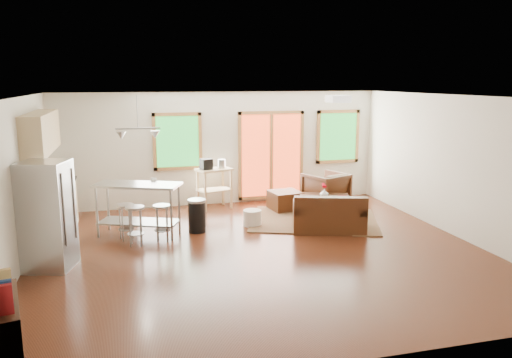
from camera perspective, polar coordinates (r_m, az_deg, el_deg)
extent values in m
cube|color=#34150B|center=(8.57, 0.51, -8.34)|extent=(7.50, 7.00, 0.02)
cube|color=silver|center=(8.07, 0.55, 9.45)|extent=(7.50, 7.00, 0.02)
cube|color=beige|center=(11.60, -4.03, 3.49)|extent=(7.50, 0.02, 2.60)
cube|color=beige|center=(8.11, -26.05, -1.03)|extent=(0.02, 7.00, 2.60)
cube|color=beige|center=(9.88, 22.08, 1.32)|extent=(0.02, 7.00, 2.60)
cube|color=beige|center=(5.02, 11.16, -7.14)|extent=(7.50, 0.02, 2.60)
cube|color=#195F20|center=(11.38, -8.96, 4.25)|extent=(0.94, 0.02, 1.14)
cube|color=olive|center=(11.33, -9.05, 7.31)|extent=(1.10, 0.05, 0.08)
cube|color=olive|center=(11.47, -8.86, 1.23)|extent=(1.10, 0.05, 0.08)
cube|color=olive|center=(11.35, -11.53, 4.14)|extent=(0.08, 0.05, 1.30)
cube|color=olive|center=(11.45, -6.41, 4.36)|extent=(0.08, 0.05, 1.30)
cube|color=red|center=(11.86, 1.74, 2.71)|extent=(1.44, 0.02, 1.94)
cube|color=olive|center=(11.75, 1.77, 7.59)|extent=(1.60, 0.05, 0.08)
cube|color=olive|center=(12.05, 1.72, -2.04)|extent=(1.60, 0.05, 0.08)
cube|color=olive|center=(11.67, -1.84, 2.57)|extent=(0.08, 0.05, 2.10)
cube|color=olive|center=(12.09, 5.21, 2.84)|extent=(0.08, 0.05, 2.10)
cube|color=olive|center=(11.86, 1.74, 2.71)|extent=(0.08, 0.05, 1.94)
cube|color=#195F20|center=(12.39, 9.35, 4.80)|extent=(0.94, 0.02, 1.14)
cube|color=olive|center=(12.34, 9.44, 7.62)|extent=(1.10, 0.05, 0.08)
cube|color=olive|center=(12.47, 9.26, 2.02)|extent=(1.10, 0.05, 0.08)
cube|color=olive|center=(12.19, 7.15, 4.76)|extent=(0.08, 0.05, 1.30)
cube|color=olive|center=(12.61, 11.47, 4.84)|extent=(0.08, 0.05, 1.30)
cube|color=#485D37|center=(10.42, 6.62, -4.69)|extent=(3.08, 2.74, 0.03)
cube|color=#32180A|center=(9.79, 8.30, -4.71)|extent=(1.54, 1.15, 0.38)
cube|color=#32180A|center=(9.41, 8.53, -3.07)|extent=(1.36, 0.58, 0.35)
cube|color=#32180A|center=(9.68, 4.84, -3.19)|extent=(0.40, 0.79, 0.15)
cube|color=#32180A|center=(9.79, 11.79, -3.22)|extent=(0.40, 0.79, 0.15)
cube|color=#32180A|center=(9.74, 6.55, -3.24)|extent=(0.69, 0.65, 0.11)
cube|color=#32180A|center=(9.80, 10.06, -3.25)|extent=(0.69, 0.65, 0.11)
cube|color=#341E11|center=(10.83, 7.81, -2.00)|extent=(1.20, 0.95, 0.04)
cube|color=#341E11|center=(10.65, 5.45, -3.34)|extent=(0.08, 0.08, 0.38)
cube|color=#341E11|center=(10.69, 10.18, -3.42)|extent=(0.08, 0.08, 0.38)
cube|color=#341E11|center=(11.09, 5.46, -2.74)|extent=(0.08, 0.08, 0.38)
cube|color=#341E11|center=(11.13, 10.00, -2.82)|extent=(0.08, 0.08, 0.38)
imported|color=#32180A|center=(11.54, 7.95, -1.00)|extent=(1.08, 1.05, 0.87)
cube|color=#32180A|center=(11.17, 3.33, -2.48)|extent=(0.72, 0.72, 0.43)
cylinder|color=beige|center=(9.98, -0.43, -4.46)|extent=(0.37, 0.37, 0.32)
imported|color=silver|center=(10.69, 7.80, -1.66)|extent=(0.21, 0.22, 0.18)
sphere|color=#AA0011|center=(10.69, 7.90, -0.84)|extent=(0.08, 0.08, 0.07)
sphere|color=#AA0011|center=(10.63, 7.74, -0.80)|extent=(0.08, 0.08, 0.07)
sphere|color=#AA0011|center=(10.69, 7.71, -0.62)|extent=(0.08, 0.08, 0.07)
imported|color=#660C0E|center=(10.71, 9.40, -1.44)|extent=(0.20, 0.08, 0.27)
cube|color=tan|center=(9.88, -21.99, -3.72)|extent=(0.60, 2.20, 0.90)
cube|color=black|center=(9.78, -22.19, -1.06)|extent=(0.64, 2.24, 0.04)
cube|color=tan|center=(9.64, -23.36, 4.90)|extent=(0.36, 2.20, 0.70)
cylinder|color=#B7BABC|center=(9.27, -22.63, -1.03)|extent=(0.12, 0.12, 0.18)
cube|color=black|center=(10.14, -21.96, 0.07)|extent=(0.22, 0.18, 0.20)
cube|color=#B7BABC|center=(8.25, -22.74, -3.87)|extent=(0.82, 0.81, 1.67)
cube|color=gray|center=(8.13, -20.63, -3.93)|extent=(0.18, 0.60, 1.64)
cylinder|color=gray|center=(7.90, -21.11, -3.34)|extent=(0.03, 0.03, 1.12)
cylinder|color=gray|center=(8.27, -20.07, -2.64)|extent=(0.03, 0.03, 1.12)
cube|color=#B7BABC|center=(9.43, -13.41, -0.65)|extent=(1.68, 1.18, 0.04)
cube|color=gray|center=(9.60, -13.21, -4.78)|extent=(1.55, 1.06, 0.03)
cylinder|color=gray|center=(9.61, -17.73, -3.69)|extent=(0.05, 0.05, 0.95)
cylinder|color=gray|center=(9.09, -9.65, -4.15)|extent=(0.05, 0.05, 0.95)
cylinder|color=gray|center=(10.03, -16.55, -3.00)|extent=(0.05, 0.05, 0.95)
cylinder|color=gray|center=(9.53, -8.78, -3.40)|extent=(0.05, 0.05, 0.95)
imported|color=silver|center=(9.67, -11.63, -0.05)|extent=(0.13, 0.11, 0.11)
cylinder|color=#B7BABC|center=(9.30, -14.74, -2.92)|extent=(0.38, 0.38, 0.04)
cylinder|color=gray|center=(9.48, -14.28, -4.70)|extent=(0.03, 0.03, 0.63)
cylinder|color=gray|center=(9.44, -15.27, -4.82)|extent=(0.03, 0.03, 0.63)
cylinder|color=gray|center=(9.28, -15.00, -5.08)|extent=(0.03, 0.03, 0.63)
cylinder|color=gray|center=(9.33, -13.99, -4.95)|extent=(0.03, 0.03, 0.63)
cylinder|color=gray|center=(9.42, -14.60, -5.53)|extent=(0.35, 0.35, 0.01)
cylinder|color=#B7BABC|center=(8.93, -13.69, -3.20)|extent=(0.37, 0.37, 0.04)
cylinder|color=gray|center=(9.10, -12.97, -5.19)|extent=(0.03, 0.03, 0.66)
cylinder|color=gray|center=(9.12, -14.10, -5.21)|extent=(0.03, 0.03, 0.66)
cylinder|color=gray|center=(8.95, -14.22, -5.53)|extent=(0.03, 0.03, 0.66)
cylinder|color=gray|center=(8.93, -13.07, -5.51)|extent=(0.03, 0.03, 0.66)
cylinder|color=gray|center=(9.06, -13.55, -6.07)|extent=(0.34, 0.34, 0.01)
cylinder|color=#B7BABC|center=(9.08, -10.74, -3.06)|extent=(0.36, 0.36, 0.04)
cylinder|color=gray|center=(9.25, -10.09, -4.92)|extent=(0.03, 0.03, 0.63)
cylinder|color=gray|center=(9.26, -11.14, -4.93)|extent=(0.03, 0.03, 0.63)
cylinder|color=gray|center=(9.10, -11.24, -5.23)|extent=(0.03, 0.03, 0.63)
cylinder|color=gray|center=(9.08, -10.17, -5.22)|extent=(0.03, 0.03, 0.63)
cylinder|color=gray|center=(9.20, -10.64, -5.74)|extent=(0.33, 0.33, 0.01)
cylinder|color=black|center=(9.62, -6.76, -4.30)|extent=(0.44, 0.44, 0.59)
cylinder|color=#B7BABC|center=(9.54, -6.80, -2.47)|extent=(0.46, 0.46, 0.05)
cube|color=tan|center=(11.18, -4.81, 1.08)|extent=(0.86, 0.69, 0.04)
cube|color=tan|center=(11.28, -4.77, -1.23)|extent=(0.81, 0.64, 0.03)
cube|color=tan|center=(10.96, -5.81, -1.50)|extent=(0.05, 0.05, 0.90)
cube|color=tan|center=(11.25, -2.86, -1.12)|extent=(0.05, 0.05, 0.90)
cube|color=tan|center=(11.30, -6.68, -1.13)|extent=(0.05, 0.05, 0.90)
cube|color=tan|center=(11.59, -3.79, -0.77)|extent=(0.05, 0.05, 0.90)
cube|color=black|center=(11.08, -5.72, 1.70)|extent=(0.29, 0.28, 0.24)
cylinder|color=#B7BABC|center=(11.25, -3.94, 1.77)|extent=(0.22, 0.22, 0.19)
cube|color=#660C0E|center=(4.88, -27.21, -12.25)|extent=(0.21, 0.10, 0.27)
cube|color=navy|center=(5.04, -27.20, -11.65)|extent=(0.21, 0.10, 0.25)
cube|color=#9E7E45|center=(5.19, -27.24, -10.74)|extent=(0.21, 0.10, 0.29)
cube|color=#660C0E|center=(5.35, -27.21, -10.44)|extent=(0.21, 0.10, 0.22)
cube|color=white|center=(9.18, 9.34, 9.03)|extent=(0.35, 0.35, 0.12)
cylinder|color=gray|center=(9.31, -13.42, 7.48)|extent=(0.02, 0.02, 0.60)
cube|color=gray|center=(9.33, -13.34, 5.65)|extent=(0.80, 0.04, 0.03)
cone|color=#B7BABC|center=(9.34, -15.15, 4.82)|extent=(0.18, 0.18, 0.14)
cone|color=#B7BABC|center=(9.35, -11.46, 5.00)|extent=(0.18, 0.18, 0.14)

